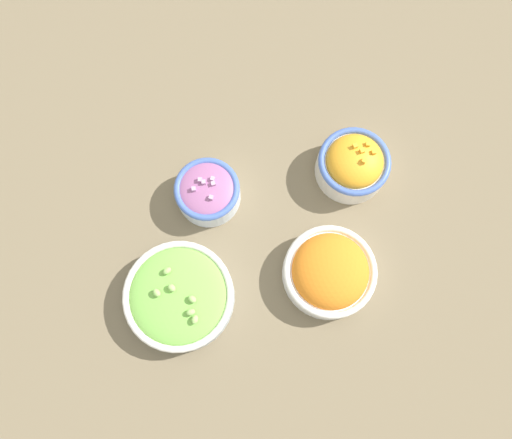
{
  "coord_description": "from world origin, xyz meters",
  "views": [
    {
      "loc": [
        -0.07,
        -0.2,
        0.89
      ],
      "look_at": [
        0.0,
        0.0,
        0.03
      ],
      "focal_mm": 35.0,
      "sensor_mm": 36.0,
      "label": 1
    }
  ],
  "objects_px": {
    "bowl_lettuce": "(179,296)",
    "bowl_squash": "(353,164)",
    "bowl_carrots": "(330,272)",
    "bowl_red_onion": "(208,192)"
  },
  "relations": [
    {
      "from": "bowl_lettuce",
      "to": "bowl_carrots",
      "type": "bearing_deg",
      "value": -9.25
    },
    {
      "from": "bowl_lettuce",
      "to": "bowl_carrots",
      "type": "relative_size",
      "value": 1.17
    },
    {
      "from": "bowl_lettuce",
      "to": "bowl_squash",
      "type": "relative_size",
      "value": 1.45
    },
    {
      "from": "bowl_squash",
      "to": "bowl_lettuce",
      "type": "bearing_deg",
      "value": -160.87
    },
    {
      "from": "bowl_red_onion",
      "to": "bowl_squash",
      "type": "distance_m",
      "value": 0.27
    },
    {
      "from": "bowl_lettuce",
      "to": "bowl_red_onion",
      "type": "xyz_separation_m",
      "value": [
        0.1,
        0.16,
        0.0
      ]
    },
    {
      "from": "bowl_red_onion",
      "to": "bowl_carrots",
      "type": "relative_size",
      "value": 0.72
    },
    {
      "from": "bowl_lettuce",
      "to": "bowl_carrots",
      "type": "xyz_separation_m",
      "value": [
        0.26,
        -0.04,
        0.0
      ]
    },
    {
      "from": "bowl_red_onion",
      "to": "bowl_carrots",
      "type": "distance_m",
      "value": 0.26
    },
    {
      "from": "bowl_red_onion",
      "to": "bowl_carrots",
      "type": "xyz_separation_m",
      "value": [
        0.16,
        -0.21,
        -0.0
      ]
    }
  ]
}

